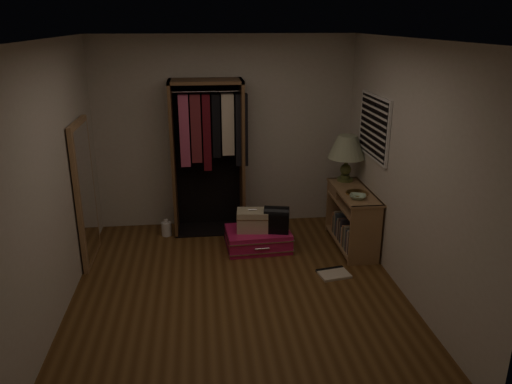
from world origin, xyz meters
The scene contains 13 objects.
ground centered at (0.00, 0.00, 0.00)m, with size 4.00×4.00×0.00m, color #543518.
room_walls centered at (0.08, 0.04, 1.50)m, with size 3.52×4.02×2.60m.
console_bookshelf centered at (1.54, 1.03, 0.40)m, with size 0.42×1.12×0.75m.
open_wardrobe centered at (-0.21, 1.77, 1.22)m, with size 1.00×0.50×2.05m.
floor_mirror centered at (-1.70, 1.00, 0.85)m, with size 0.06×0.80×1.70m.
pink_suitcase centered at (0.34, 1.07, 0.12)m, with size 0.84×0.63×0.25m.
train_case centered at (0.27, 1.07, 0.38)m, with size 0.42×0.32×0.29m.
black_bag centered at (0.56, 1.00, 0.42)m, with size 0.35×0.26×0.34m.
table_lamp centered at (1.54, 1.42, 1.19)m, with size 0.57×0.57×0.61m.
brass_tray centered at (1.54, 0.89, 0.76)m, with size 0.30×0.30×0.02m.
ceramic_bowl centered at (1.49, 0.71, 0.77)m, with size 0.20×0.20×0.05m, color #A5C4A3.
white_jug centered at (-0.84, 1.60, 0.10)m, with size 0.17×0.17×0.23m.
floor_book centered at (1.11, 0.28, 0.01)m, with size 0.38×0.33×0.03m.
Camera 1 is at (-0.35, -4.69, 2.77)m, focal length 35.00 mm.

